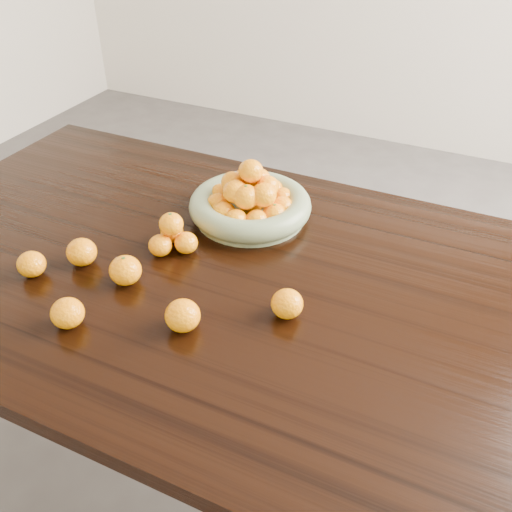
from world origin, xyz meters
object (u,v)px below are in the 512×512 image
at_px(fruit_bowl, 250,202).
at_px(loose_orange_0, 125,270).
at_px(orange_pyramid, 172,236).
at_px(dining_table, 277,317).

distance_m(fruit_bowl, loose_orange_0, 0.38).
xyz_separation_m(fruit_bowl, loose_orange_0, (-0.13, -0.36, -0.01)).
height_order(orange_pyramid, loose_orange_0, orange_pyramid).
xyz_separation_m(orange_pyramid, loose_orange_0, (-0.02, -0.15, -0.00)).
bearing_deg(dining_table, fruit_bowl, 127.86).
distance_m(orange_pyramid, loose_orange_0, 0.15).
bearing_deg(loose_orange_0, dining_table, 23.07).
height_order(dining_table, loose_orange_0, loose_orange_0).
distance_m(dining_table, fruit_bowl, 0.32).
bearing_deg(fruit_bowl, orange_pyramid, -116.25).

